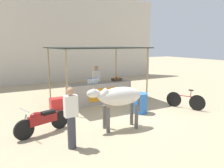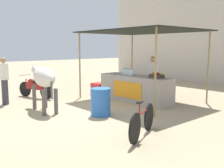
# 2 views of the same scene
# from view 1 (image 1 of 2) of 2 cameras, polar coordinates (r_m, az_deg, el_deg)

# --- Properties ---
(ground_plane) EXTENTS (60.00, 60.00, 0.00)m
(ground_plane) POSITION_cam_1_polar(r_m,az_deg,el_deg) (8.53, 3.19, -8.27)
(ground_plane) COLOR tan
(building_wall_far) EXTENTS (16.00, 0.50, 6.27)m
(building_wall_far) POSITION_cam_1_polar(r_m,az_deg,el_deg) (16.35, -13.82, 11.55)
(building_wall_far) COLOR beige
(building_wall_far) RESTS_ON ground
(stall_counter) EXTENTS (3.00, 0.82, 0.96)m
(stall_counter) POSITION_cam_1_polar(r_m,az_deg,el_deg) (10.26, -3.29, -2.27)
(stall_counter) COLOR #9E9389
(stall_counter) RESTS_ON ground
(stall_awning) EXTENTS (4.20, 3.20, 2.58)m
(stall_awning) POSITION_cam_1_polar(r_m,az_deg,el_deg) (10.28, -4.14, 8.99)
(stall_awning) COLOR black
(stall_awning) RESTS_ON ground
(water_bottle_row) EXTENTS (0.52, 0.07, 0.25)m
(water_bottle_row) POSITION_cam_1_polar(r_m,az_deg,el_deg) (9.96, -5.02, 0.81)
(water_bottle_row) COLOR silver
(water_bottle_row) RESTS_ON stall_counter
(fruit_crate) EXTENTS (0.44, 0.32, 0.18)m
(fruit_crate) POSITION_cam_1_polar(r_m,az_deg,el_deg) (10.64, 1.19, 1.26)
(fruit_crate) COLOR #3F3326
(fruit_crate) RESTS_ON stall_counter
(vendor_behind_counter) EXTENTS (0.34, 0.22, 1.65)m
(vendor_behind_counter) POSITION_cam_1_polar(r_m,az_deg,el_deg) (10.93, -4.12, 0.49)
(vendor_behind_counter) COLOR #383842
(vendor_behind_counter) RESTS_ON ground
(cooler_box) EXTENTS (0.60, 0.44, 0.48)m
(cooler_box) POSITION_cam_1_polar(r_m,az_deg,el_deg) (9.56, -14.07, -5.00)
(cooler_box) COLOR red
(cooler_box) RESTS_ON ground
(water_barrel) EXTENTS (0.57, 0.57, 0.81)m
(water_barrel) POSITION_cam_1_polar(r_m,az_deg,el_deg) (8.80, 7.34, -4.98)
(water_barrel) COLOR blue
(water_barrel) RESTS_ON ground
(cow) EXTENTS (1.85, 0.72, 1.44)m
(cow) POSITION_cam_1_polar(r_m,az_deg,el_deg) (6.99, 1.76, -3.63)
(cow) COLOR silver
(cow) RESTS_ON ground
(motorcycle_parked) EXTENTS (1.74, 0.74, 0.90)m
(motorcycle_parked) POSITION_cam_1_polar(r_m,az_deg,el_deg) (7.07, -17.75, -9.09)
(motorcycle_parked) COLOR black
(motorcycle_parked) RESTS_ON ground
(bicycle_leaning) EXTENTS (0.73, 1.53, 0.85)m
(bicycle_leaning) POSITION_cam_1_polar(r_m,az_deg,el_deg) (9.84, 18.59, -4.14)
(bicycle_leaning) COLOR black
(bicycle_leaning) RESTS_ON ground
(passerby_on_street) EXTENTS (0.34, 0.22, 1.65)m
(passerby_on_street) POSITION_cam_1_polar(r_m,az_deg,el_deg) (5.83, -10.62, -8.60)
(passerby_on_street) COLOR #383842
(passerby_on_street) RESTS_ON ground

